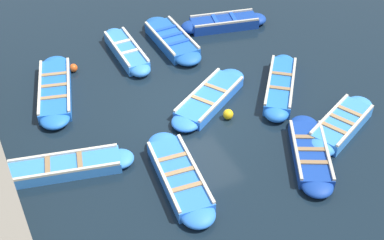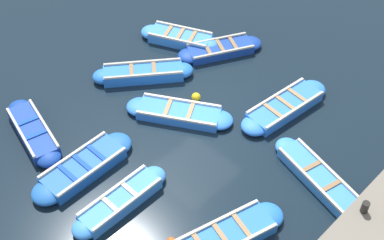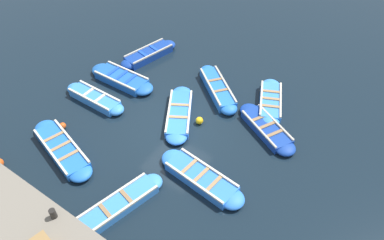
# 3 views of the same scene
# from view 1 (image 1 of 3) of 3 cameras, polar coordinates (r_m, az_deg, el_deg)

# --- Properties ---
(ground_plane) EXTENTS (120.00, 120.00, 0.00)m
(ground_plane) POSITION_cam_1_polar(r_m,az_deg,el_deg) (16.65, 0.45, 1.08)
(ground_plane) COLOR black
(boat_stern_in) EXTENTS (3.28, 2.11, 0.44)m
(boat_stern_in) POSITION_cam_1_polar(r_m,az_deg,el_deg) (16.42, 15.63, -0.49)
(boat_stern_in) COLOR #3884E0
(boat_stern_in) RESTS_ON ground
(boat_centre) EXTENTS (3.43, 1.52, 0.44)m
(boat_centre) POSITION_cam_1_polar(r_m,az_deg,el_deg) (20.77, 3.44, 10.30)
(boat_centre) COLOR navy
(boat_centre) RESTS_ON ground
(boat_broadside) EXTENTS (3.56, 2.63, 0.38)m
(boat_broadside) POSITION_cam_1_polar(r_m,az_deg,el_deg) (16.87, 1.88, 2.32)
(boat_broadside) COLOR blue
(boat_broadside) RESTS_ON ground
(boat_alongside) EXTENTS (2.28, 3.32, 0.38)m
(boat_alongside) POSITION_cam_1_polar(r_m,az_deg,el_deg) (15.30, 12.50, -3.52)
(boat_alongside) COLOR navy
(boat_alongside) RESTS_ON ground
(boat_mid_row) EXTENTS (0.77, 3.26, 0.44)m
(boat_mid_row) POSITION_cam_1_polar(r_m,az_deg,el_deg) (19.18, -7.00, 7.29)
(boat_mid_row) COLOR #3884E0
(boat_mid_row) RESTS_ON ground
(boat_outer_left) EXTENTS (1.92, 4.01, 0.41)m
(boat_outer_left) POSITION_cam_1_polar(r_m,az_deg,el_deg) (17.74, -14.40, 3.13)
(boat_outer_left) COLOR blue
(boat_outer_left) RESTS_ON ground
(boat_bow_out) EXTENTS (3.86, 1.62, 0.38)m
(boat_bow_out) POSITION_cam_1_polar(r_m,az_deg,el_deg) (14.96, -13.42, -4.92)
(boat_bow_out) COLOR #3884E0
(boat_bow_out) RESTS_ON ground
(boat_drifting) EXTENTS (2.83, 3.29, 0.46)m
(boat_drifting) POSITION_cam_1_polar(r_m,az_deg,el_deg) (17.54, 9.40, 3.59)
(boat_drifting) COLOR blue
(boat_drifting) RESTS_ON ground
(boat_outer_right) EXTENTS (1.28, 3.75, 0.42)m
(boat_outer_right) POSITION_cam_1_polar(r_m,az_deg,el_deg) (14.29, -1.35, -6.05)
(boat_outer_right) COLOR blue
(boat_outer_right) RESTS_ON ground
(boat_near_quay) EXTENTS (1.07, 3.56, 0.44)m
(boat_near_quay) POSITION_cam_1_polar(r_m,az_deg,el_deg) (19.69, -2.18, 8.53)
(boat_near_quay) COLOR #1E59AD
(boat_near_quay) RESTS_ON ground
(buoy_orange_near) EXTENTS (0.29, 0.29, 0.29)m
(buoy_orange_near) POSITION_cam_1_polar(r_m,az_deg,el_deg) (18.70, -12.54, 5.45)
(buoy_orange_near) COLOR #E05119
(buoy_orange_near) RESTS_ON ground
(buoy_yellow_far) EXTENTS (0.32, 0.32, 0.32)m
(buoy_yellow_far) POSITION_cam_1_polar(r_m,az_deg,el_deg) (16.28, 3.88, 0.62)
(buoy_yellow_far) COLOR #EAB214
(buoy_yellow_far) RESTS_ON ground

